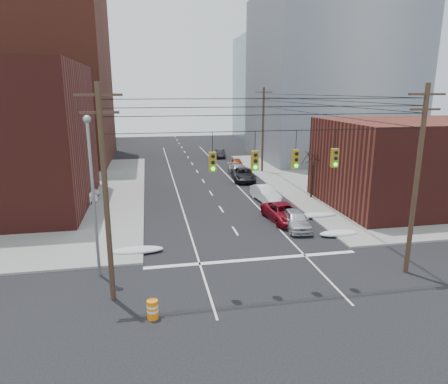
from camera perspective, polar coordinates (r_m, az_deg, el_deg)
name	(u,v)px	position (r m, az deg, el deg)	size (l,w,h in m)	color
ground	(288,313)	(20.68, 9.08, -16.70)	(160.00, 160.00, 0.00)	black
sidewalk_ne	(419,177)	(55.88, 26.11, 1.97)	(40.00, 40.00, 0.15)	gray
building_brick_tall	(19,59)	(67.10, -27.26, 16.55)	(24.00, 20.00, 30.00)	maroon
building_brick_far	(51,113)	(92.81, -23.43, 10.30)	(22.00, 18.00, 12.00)	#501C18
building_office	(329,78)	(66.92, 14.80, 15.47)	(22.00, 20.00, 25.00)	gray
building_glass	(285,89)	(91.75, 8.77, 14.38)	(20.00, 18.00, 22.00)	gray
building_storefront	(415,164)	(41.21, 25.65, 3.68)	(16.00, 12.00, 8.00)	#501C18
utility_pole_left	(105,192)	(20.28, -16.58, -0.01)	(2.20, 0.28, 11.00)	#473323
utility_pole_right	(417,178)	(25.05, 25.84, 1.79)	(2.20, 0.28, 11.00)	#473323
utility_pole_far	(263,129)	(52.94, 5.59, 9.01)	(2.20, 0.28, 11.00)	#473323
traffic_signals	(275,159)	(20.87, 7.35, 4.75)	(17.00, 0.42, 2.02)	black
street_light	(92,184)	(23.36, -18.30, 1.08)	(0.44, 0.44, 9.32)	gray
bare_tree	(312,176)	(40.75, 12.46, 2.24)	(2.09, 2.20, 4.93)	black
snow_nw	(137,250)	(27.63, -12.31, -8.12)	(3.50, 1.08, 0.42)	silver
snow_ne	(339,233)	(31.26, 16.07, -5.68)	(3.00, 1.08, 0.42)	silver
snow_east_far	(314,215)	(35.11, 12.80, -3.27)	(4.00, 1.08, 0.42)	silver
red_pickup	(284,213)	(33.57, 8.52, -2.95)	(2.42, 5.25, 1.46)	maroon
parked_car_a	(296,220)	(31.89, 10.24, -3.92)	(1.77, 4.40, 1.50)	silver
parked_car_b	(266,194)	(39.42, 5.97, -0.22)	(1.62, 4.64, 1.53)	white
parked_car_c	(244,175)	(48.13, 2.81, 2.48)	(2.52, 5.46, 1.52)	black
parked_car_d	(238,170)	(51.45, 2.03, 3.16)	(1.87, 4.60, 1.34)	#A6A6AB
parked_car_e	(237,163)	(56.26, 1.83, 4.12)	(1.57, 3.91, 1.33)	maroon
parked_car_f	(220,153)	(65.16, -0.56, 5.53)	(1.41, 4.06, 1.34)	black
lot_car_a	(70,197)	(39.97, -21.09, -0.69)	(1.62, 4.65, 1.53)	white
lot_car_b	(70,193)	(41.64, -21.16, -0.09)	(2.62, 5.68, 1.58)	#B8B9BE
lot_car_c	(8,209)	(38.92, -28.51, -2.10)	(1.74, 4.29, 1.24)	black
lot_car_d	(17,195)	(43.24, -27.49, -0.35)	(1.68, 4.18, 1.42)	#B0AFB4
construction_barrel	(153,309)	(20.07, -10.16, -16.16)	(0.69, 0.69, 0.95)	orange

